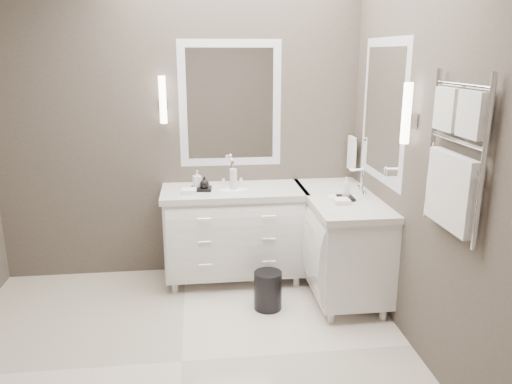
{
  "coord_description": "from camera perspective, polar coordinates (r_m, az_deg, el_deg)",
  "views": [
    {
      "loc": [
        0.15,
        -2.94,
        1.98
      ],
      "look_at": [
        0.58,
        0.7,
        0.96
      ],
      "focal_mm": 35.0,
      "sensor_mm": 36.0,
      "label": 1
    }
  ],
  "objects": [
    {
      "name": "floor",
      "position": [
        3.55,
        -8.48,
        -18.66
      ],
      "size": [
        3.2,
        3.0,
        0.01
      ],
      "primitive_type": "cube",
      "color": "white",
      "rests_on": "ground"
    },
    {
      "name": "wall_back",
      "position": [
        4.49,
        -8.72,
        7.31
      ],
      "size": [
        3.2,
        0.01,
        2.7
      ],
      "primitive_type": "cube",
      "color": "#4C443D",
      "rests_on": "floor"
    },
    {
      "name": "wall_front",
      "position": [
        1.57,
        -11.75,
        -8.5
      ],
      "size": [
        3.2,
        0.01,
        2.7
      ],
      "primitive_type": "cube",
      "color": "#4C443D",
      "rests_on": "floor"
    },
    {
      "name": "wall_right",
      "position": [
        3.34,
        19.23,
        3.79
      ],
      "size": [
        0.01,
        3.0,
        2.7
      ],
      "primitive_type": "cube",
      "color": "#4C443D",
      "rests_on": "floor"
    },
    {
      "name": "vanity_back",
      "position": [
        4.43,
        -2.53,
        -4.17
      ],
      "size": [
        1.24,
        0.59,
        0.97
      ],
      "color": "white",
      "rests_on": "floor"
    },
    {
      "name": "vanity_right",
      "position": [
        4.28,
        9.61,
        -5.1
      ],
      "size": [
        0.59,
        1.24,
        0.97
      ],
      "color": "white",
      "rests_on": "floor"
    },
    {
      "name": "mirror_back",
      "position": [
        4.46,
        -2.96,
        9.99
      ],
      "size": [
        0.9,
        0.02,
        1.1
      ],
      "color": "white",
      "rests_on": "wall_back"
    },
    {
      "name": "mirror_right",
      "position": [
        4.03,
        14.34,
        8.94
      ],
      "size": [
        0.02,
        0.9,
        1.1
      ],
      "color": "white",
      "rests_on": "wall_right"
    },
    {
      "name": "sconce_back",
      "position": [
        4.39,
        -10.61,
        10.23
      ],
      "size": [
        0.06,
        0.06,
        0.4
      ],
      "color": "white",
      "rests_on": "wall_back"
    },
    {
      "name": "sconce_right",
      "position": [
        3.47,
        16.81,
        8.47
      ],
      "size": [
        0.06,
        0.06,
        0.4
      ],
      "color": "white",
      "rests_on": "wall_right"
    },
    {
      "name": "towel_bar_corner",
      "position": [
        4.6,
        10.89,
        4.44
      ],
      "size": [
        0.03,
        0.22,
        0.3
      ],
      "color": "white",
      "rests_on": "wall_right"
    },
    {
      "name": "towel_ladder",
      "position": [
        2.96,
        21.67,
        2.96
      ],
      "size": [
        0.06,
        0.58,
        0.9
      ],
      "color": "white",
      "rests_on": "wall_right"
    },
    {
      "name": "waste_bin",
      "position": [
        4.06,
        1.36,
        -11.17
      ],
      "size": [
        0.29,
        0.29,
        0.31
      ],
      "primitive_type": "cylinder",
      "rotation": [
        0.0,
        0.0,
        0.37
      ],
      "color": "black",
      "rests_on": "floor"
    },
    {
      "name": "amenity_tray_back",
      "position": [
        4.29,
        -6.3,
        0.37
      ],
      "size": [
        0.19,
        0.15,
        0.03
      ],
      "primitive_type": "cube",
      "rotation": [
        0.0,
        0.0,
        -0.11
      ],
      "color": "black",
      "rests_on": "vanity_back"
    },
    {
      "name": "amenity_tray_right",
      "position": [
        4.07,
        10.21,
        -0.66
      ],
      "size": [
        0.12,
        0.16,
        0.02
      ],
      "primitive_type": "cube",
      "rotation": [
        0.0,
        0.0,
        0.0
      ],
      "color": "black",
      "rests_on": "vanity_right"
    },
    {
      "name": "water_bottle",
      "position": [
        4.27,
        -2.61,
        1.45
      ],
      "size": [
        0.08,
        0.08,
        0.18
      ],
      "primitive_type": "cylinder",
      "rotation": [
        0.0,
        0.0,
        0.25
      ],
      "color": "silver",
      "rests_on": "vanity_back"
    },
    {
      "name": "soap_bottle_a",
      "position": [
        4.29,
        -6.73,
        1.52
      ],
      "size": [
        0.08,
        0.08,
        0.14
      ],
      "primitive_type": "imported",
      "rotation": [
        0.0,
        0.0,
        0.3
      ],
      "color": "white",
      "rests_on": "amenity_tray_back"
    },
    {
      "name": "soap_bottle_b",
      "position": [
        4.25,
        -5.91,
        1.11
      ],
      "size": [
        0.08,
        0.08,
        0.1
      ],
      "primitive_type": "imported",
      "rotation": [
        0.0,
        0.0,
        -0.07
      ],
      "color": "black",
      "rests_on": "amenity_tray_back"
    },
    {
      "name": "soap_bottle_c",
      "position": [
        4.04,
        10.27,
        0.59
      ],
      "size": [
        0.08,
        0.08,
        0.16
      ],
      "primitive_type": "imported",
      "rotation": [
        0.0,
        0.0,
        0.39
      ],
      "color": "white",
      "rests_on": "amenity_tray_right"
    }
  ]
}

